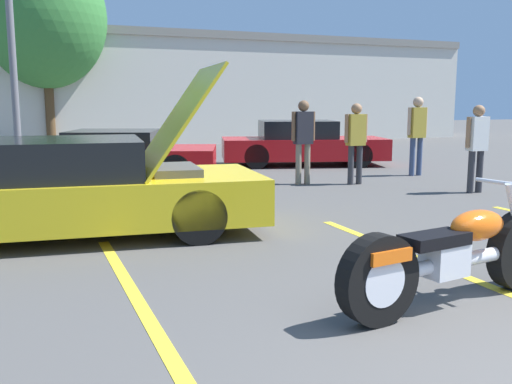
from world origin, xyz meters
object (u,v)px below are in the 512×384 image
at_px(light_pole, 14,16).
at_px(motorcycle, 455,256).
at_px(spectator_midground, 417,129).
at_px(spectator_far_lot, 356,137).
at_px(parked_car_right_row, 302,144).
at_px(spectator_near_motorcycle, 303,135).
at_px(spectator_by_show_car, 477,141).
at_px(tree_background, 45,18).
at_px(show_car_hood_open, 69,189).
at_px(parked_car_mid_row, 121,155).

xyz_separation_m(light_pole, motorcycle, (3.29, -12.37, -3.37)).
relative_size(spectator_midground, spectator_far_lot, 1.09).
relative_size(parked_car_right_row, spectator_far_lot, 2.80).
bearing_deg(spectator_near_motorcycle, light_pole, 133.35).
xyz_separation_m(spectator_near_motorcycle, spectator_far_lot, (0.98, -0.41, -0.04)).
height_order(motorcycle, parked_car_right_row, parked_car_right_row).
relative_size(spectator_by_show_car, spectator_far_lot, 0.98).
distance_m(tree_background, spectator_far_lot, 13.21).
bearing_deg(motorcycle, spectator_near_motorcycle, 65.07).
bearing_deg(light_pole, show_car_hood_open, -86.39).
height_order(light_pole, parked_car_right_row, light_pole).
height_order(spectator_by_show_car, spectator_midground, spectator_midground).
distance_m(motorcycle, spectator_near_motorcycle, 7.07).
bearing_deg(light_pole, spectator_near_motorcycle, -46.65).
distance_m(light_pole, parked_car_right_row, 7.98).
distance_m(tree_background, spectator_midground, 13.57).
bearing_deg(light_pole, parked_car_right_row, -19.26).
distance_m(light_pole, show_car_hood_open, 9.18).
distance_m(parked_car_mid_row, spectator_near_motorcycle, 4.04).
height_order(spectator_by_show_car, spectator_far_lot, spectator_far_lot).
bearing_deg(spectator_midground, tree_background, 124.07).
xyz_separation_m(tree_background, spectator_by_show_car, (6.79, -13.34, -3.55)).
height_order(show_car_hood_open, parked_car_right_row, show_car_hood_open).
bearing_deg(show_car_hood_open, spectator_midground, 29.20).
height_order(motorcycle, spectator_far_lot, spectator_far_lot).
distance_m(tree_background, parked_car_right_row, 10.67).
xyz_separation_m(tree_background, show_car_hood_open, (-0.43, -14.13, -3.91)).
bearing_deg(parked_car_mid_row, show_car_hood_open, -85.49).
relative_size(light_pole, show_car_hood_open, 1.37).
relative_size(parked_car_right_row, spectator_near_motorcycle, 2.70).
distance_m(spectator_near_motorcycle, spectator_midground, 3.03).
xyz_separation_m(motorcycle, spectator_midground, (5.03, 7.03, 0.65)).
bearing_deg(parked_car_right_row, spectator_midground, -47.32).
distance_m(light_pole, parked_car_mid_row, 5.10).
distance_m(tree_background, motorcycle, 18.51).
height_order(light_pole, show_car_hood_open, light_pole).
relative_size(light_pole, tree_background, 0.99).
bearing_deg(spectator_far_lot, parked_car_mid_row, 148.12).
relative_size(parked_car_mid_row, spectator_by_show_car, 2.77).
bearing_deg(show_car_hood_open, light_pole, 100.13).
height_order(show_car_hood_open, spectator_near_motorcycle, show_car_hood_open).
relative_size(motorcycle, parked_car_right_row, 0.52).
bearing_deg(spectator_near_motorcycle, spectator_by_show_car, -41.65).
xyz_separation_m(parked_car_right_row, spectator_near_motorcycle, (-1.59, -3.21, 0.45)).
bearing_deg(show_car_hood_open, parked_car_mid_row, 81.02).
xyz_separation_m(parked_car_right_row, parked_car_mid_row, (-4.90, -0.95, -0.04)).
bearing_deg(tree_background, spectator_near_motorcycle, -68.76).
xyz_separation_m(show_car_hood_open, spectator_far_lot, (5.74, 2.57, 0.37)).
relative_size(tree_background, spectator_midground, 3.88).
height_order(parked_car_mid_row, spectator_by_show_car, spectator_by_show_car).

